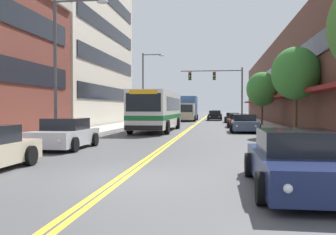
# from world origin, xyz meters

# --- Properties ---
(ground_plane) EXTENTS (240.00, 240.00, 0.00)m
(ground_plane) POSITION_xyz_m (0.00, 37.00, 0.00)
(ground_plane) COLOR #4C4C4F
(sidewalk_left) EXTENTS (3.05, 106.00, 0.15)m
(sidewalk_left) POSITION_xyz_m (-7.03, 37.00, 0.07)
(sidewalk_left) COLOR #B2ADA5
(sidewalk_left) RESTS_ON ground_plane
(sidewalk_right) EXTENTS (3.05, 106.00, 0.15)m
(sidewalk_right) POSITION_xyz_m (7.03, 37.00, 0.07)
(sidewalk_right) COLOR #B2ADA5
(sidewalk_right) RESTS_ON ground_plane
(centre_line) EXTENTS (0.34, 106.00, 0.01)m
(centre_line) POSITION_xyz_m (0.00, 37.00, 0.00)
(centre_line) COLOR yellow
(centre_line) RESTS_ON ground_plane
(office_tower_left) EXTENTS (12.08, 20.17, 23.21)m
(office_tower_left) POSITION_xyz_m (-14.79, 28.66, 11.60)
(office_tower_left) COLOR beige
(office_tower_left) RESTS_ON ground_plane
(storefront_row_right) EXTENTS (9.10, 68.00, 9.46)m
(storefront_row_right) POSITION_xyz_m (12.78, 37.00, 4.73)
(storefront_row_right) COLOR brown
(storefront_row_right) RESTS_ON ground_plane
(city_bus) EXTENTS (2.92, 11.22, 3.05)m
(city_bus) POSITION_xyz_m (-2.30, 19.84, 1.73)
(city_bus) COLOR silver
(city_bus) RESTS_ON ground_plane
(car_white_parked_left_near) EXTENTS (2.19, 4.20, 1.22)m
(car_white_parked_left_near) POSITION_xyz_m (-4.26, 31.49, 0.57)
(car_white_parked_left_near) COLOR white
(car_white_parked_left_near) RESTS_ON ground_plane
(car_silver_parked_left_mid) EXTENTS (2.17, 4.24, 1.37)m
(car_silver_parked_left_mid) POSITION_xyz_m (-4.36, 6.52, 0.63)
(car_silver_parked_left_mid) COLOR #B7B7BC
(car_silver_parked_left_mid) RESTS_ON ground_plane
(car_navy_parked_right_foreground) EXTENTS (2.18, 4.89, 1.33)m
(car_navy_parked_right_foreground) POSITION_xyz_m (4.30, -0.78, 0.62)
(car_navy_parked_right_foreground) COLOR #19234C
(car_navy_parked_right_foreground) RESTS_ON ground_plane
(car_charcoal_parked_right_mid) EXTENTS (2.02, 4.22, 1.21)m
(car_charcoal_parked_right_mid) POSITION_xyz_m (4.25, 37.58, 0.57)
(car_charcoal_parked_right_mid) COLOR #232328
(car_charcoal_parked_right_mid) RESTS_ON ground_plane
(car_slate_blue_parked_right_far) EXTENTS (2.13, 4.19, 1.34)m
(car_slate_blue_parked_right_far) POSITION_xyz_m (4.44, 19.11, 0.63)
(car_slate_blue_parked_right_far) COLOR #475675
(car_slate_blue_parked_right_far) RESTS_ON ground_plane
(car_red_parked_right_end) EXTENTS (2.08, 4.21, 1.28)m
(car_red_parked_right_end) POSITION_xyz_m (4.37, 26.37, 0.59)
(car_red_parked_right_end) COLOR maroon
(car_red_parked_right_end) RESTS_ON ground_plane
(car_dark_grey_moving_lead) EXTENTS (2.05, 4.81, 1.37)m
(car_dark_grey_moving_lead) POSITION_xyz_m (2.10, 58.30, 0.65)
(car_dark_grey_moving_lead) COLOR #38383D
(car_dark_grey_moving_lead) RESTS_ON ground_plane
(car_black_moving_second) EXTENTS (2.10, 4.71, 1.42)m
(car_black_moving_second) POSITION_xyz_m (1.97, 45.20, 0.66)
(car_black_moving_second) COLOR black
(car_black_moving_second) RESTS_ON ground_plane
(box_truck) EXTENTS (2.57, 7.87, 3.43)m
(box_truck) POSITION_xyz_m (-1.74, 42.66, 1.71)
(box_truck) COLOR beige
(box_truck) RESTS_ON ground_plane
(traffic_signal_mast) EXTENTS (7.19, 0.38, 6.49)m
(traffic_signal_mast) POSITION_xyz_m (2.74, 34.47, 4.67)
(traffic_signal_mast) COLOR #47474C
(traffic_signal_mast) RESTS_ON ground_plane
(street_lamp_left_near) EXTENTS (2.73, 0.28, 7.08)m
(street_lamp_left_near) POSITION_xyz_m (-4.87, 7.67, 4.32)
(street_lamp_left_near) COLOR #47474C
(street_lamp_left_near) RESTS_ON ground_plane
(street_lamp_left_far) EXTENTS (2.28, 0.28, 7.48)m
(street_lamp_left_far) POSITION_xyz_m (-4.98, 28.78, 4.48)
(street_lamp_left_far) COLOR #47474C
(street_lamp_left_far) RESTS_ON ground_plane
(street_tree_right_mid) EXTENTS (3.09, 3.09, 5.61)m
(street_tree_right_mid) POSITION_xyz_m (7.43, 15.49, 4.04)
(street_tree_right_mid) COLOR brown
(street_tree_right_mid) RESTS_ON sidewalk_right
(street_tree_right_far) EXTENTS (3.05, 3.05, 5.20)m
(street_tree_right_far) POSITION_xyz_m (6.76, 28.27, 3.66)
(street_tree_right_far) COLOR brown
(street_tree_right_far) RESTS_ON sidewalk_right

